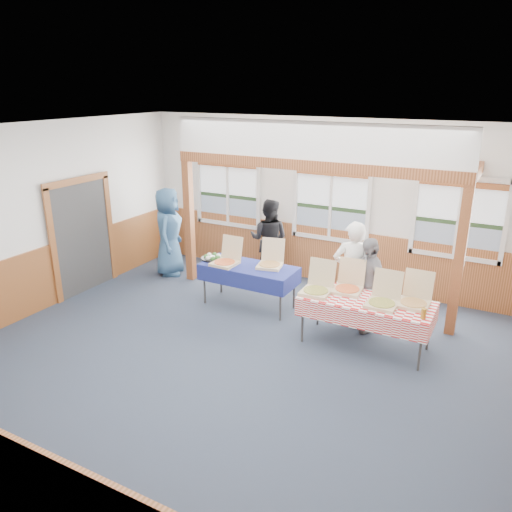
{
  "coord_description": "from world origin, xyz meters",
  "views": [
    {
      "loc": [
        3.14,
        -5.46,
        3.76
      ],
      "look_at": [
        -0.31,
        1.0,
        1.24
      ],
      "focal_mm": 35.0,
      "sensor_mm": 36.0,
      "label": 1
    }
  ],
  "objects_px": {
    "woman_white": "(352,273)",
    "man_blue": "(169,232)",
    "table_left": "(249,269)",
    "table_right": "(366,303)",
    "person_grey": "(368,284)",
    "woman_black": "(269,239)"
  },
  "relations": [
    {
      "from": "woman_white",
      "to": "table_right",
      "type": "bearing_deg",
      "value": 99.25
    },
    {
      "from": "woman_black",
      "to": "person_grey",
      "type": "height_order",
      "value": "woman_black"
    },
    {
      "from": "woman_white",
      "to": "person_grey",
      "type": "bearing_deg",
      "value": 136.53
    },
    {
      "from": "table_right",
      "to": "woman_white",
      "type": "relative_size",
      "value": 1.19
    },
    {
      "from": "table_left",
      "to": "woman_white",
      "type": "distance_m",
      "value": 1.82
    },
    {
      "from": "woman_white",
      "to": "man_blue",
      "type": "xyz_separation_m",
      "value": [
        -4.03,
        0.43,
        0.04
      ]
    },
    {
      "from": "woman_white",
      "to": "man_blue",
      "type": "relative_size",
      "value": 0.96
    },
    {
      "from": "man_blue",
      "to": "person_grey",
      "type": "bearing_deg",
      "value": -119.76
    },
    {
      "from": "woman_black",
      "to": "man_blue",
      "type": "height_order",
      "value": "man_blue"
    },
    {
      "from": "woman_black",
      "to": "person_grey",
      "type": "relative_size",
      "value": 1.06
    },
    {
      "from": "table_left",
      "to": "table_right",
      "type": "bearing_deg",
      "value": -7.3
    },
    {
      "from": "table_right",
      "to": "person_grey",
      "type": "relative_size",
      "value": 1.34
    },
    {
      "from": "table_left",
      "to": "woman_black",
      "type": "relative_size",
      "value": 1.06
    },
    {
      "from": "table_right",
      "to": "person_grey",
      "type": "xyz_separation_m",
      "value": [
        -0.15,
        0.56,
        0.07
      ]
    },
    {
      "from": "person_grey",
      "to": "table_right",
      "type": "bearing_deg",
      "value": -36.13
    },
    {
      "from": "table_right",
      "to": "table_left",
      "type": "bearing_deg",
      "value": -178.49
    },
    {
      "from": "table_left",
      "to": "table_right",
      "type": "height_order",
      "value": "same"
    },
    {
      "from": "person_grey",
      "to": "man_blue",
      "type": "bearing_deg",
      "value": -148.17
    },
    {
      "from": "table_left",
      "to": "man_blue",
      "type": "distance_m",
      "value": 2.33
    },
    {
      "from": "table_right",
      "to": "person_grey",
      "type": "height_order",
      "value": "person_grey"
    },
    {
      "from": "table_left",
      "to": "man_blue",
      "type": "bearing_deg",
      "value": 167.93
    },
    {
      "from": "man_blue",
      "to": "table_right",
      "type": "bearing_deg",
      "value": -126.48
    }
  ]
}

